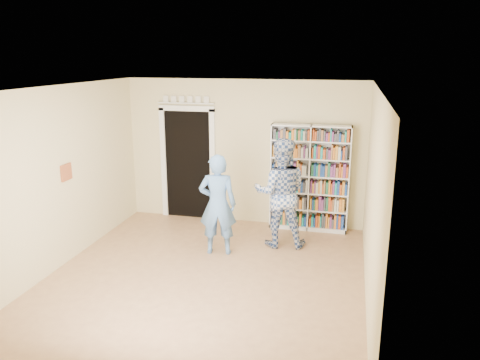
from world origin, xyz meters
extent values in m
plane|color=#9B6C4B|center=(0.00, 0.00, 0.00)|extent=(5.00, 5.00, 0.00)
plane|color=white|center=(0.00, 0.00, 2.70)|extent=(5.00, 5.00, 0.00)
plane|color=beige|center=(0.00, 2.50, 1.35)|extent=(4.50, 0.00, 4.50)
plane|color=beige|center=(-2.25, 0.00, 1.35)|extent=(0.00, 5.00, 5.00)
plane|color=beige|center=(2.25, 0.00, 1.35)|extent=(0.00, 5.00, 5.00)
cube|color=white|center=(1.26, 2.34, 0.97)|extent=(1.41, 0.26, 1.94)
cube|color=white|center=(1.26, 2.34, 0.97)|extent=(0.02, 0.26, 1.94)
cube|color=black|center=(-1.10, 2.48, 1.05)|extent=(0.90, 0.03, 2.10)
cube|color=white|center=(-1.60, 2.47, 1.05)|extent=(0.10, 0.06, 2.20)
cube|color=white|center=(-0.60, 2.47, 1.05)|extent=(0.10, 0.06, 2.20)
cube|color=white|center=(-1.10, 2.47, 2.15)|extent=(1.10, 0.06, 0.10)
cube|color=white|center=(-1.10, 2.46, 2.25)|extent=(1.10, 0.08, 0.02)
cube|color=brown|center=(-2.23, 0.20, 1.40)|extent=(0.03, 0.25, 0.25)
imported|color=#5A89C8|center=(-0.06, 0.93, 0.82)|extent=(0.66, 0.49, 1.64)
imported|color=navy|center=(0.86, 1.48, 0.92)|extent=(0.98, 0.82, 1.83)
cube|color=white|center=(0.92, 1.30, 0.98)|extent=(0.19, 0.08, 0.29)
camera|label=1|loc=(1.93, -5.86, 3.12)|focal=35.00mm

